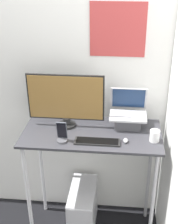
# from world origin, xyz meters

# --- Properties ---
(wall_back) EXTENTS (6.00, 0.06, 2.60)m
(wall_back) POSITION_xyz_m (0.00, 0.61, 1.30)
(wall_back) COLOR white
(wall_back) RESTS_ON ground_plane
(wall_side_right) EXTENTS (0.05, 6.00, 2.60)m
(wall_side_right) POSITION_xyz_m (0.63, 0.00, 1.30)
(wall_side_right) COLOR white
(wall_side_right) RESTS_ON ground_plane
(desk) EXTENTS (1.09, 0.52, 1.07)m
(desk) POSITION_xyz_m (0.00, 0.26, 0.92)
(desk) COLOR #333338
(desk) RESTS_ON ground_plane
(laptop) EXTENTS (0.29, 0.24, 0.30)m
(laptop) POSITION_xyz_m (0.28, 0.39, 1.15)
(laptop) COLOR #4C4C51
(laptop) RESTS_ON desk
(monitor) EXTENTS (0.61, 0.14, 0.44)m
(monitor) POSITION_xyz_m (-0.21, 0.34, 1.29)
(monitor) COLOR black
(monitor) RESTS_ON desk
(keyboard) EXTENTS (0.34, 0.10, 0.02)m
(keyboard) POSITION_xyz_m (0.06, 0.12, 1.07)
(keyboard) COLOR black
(keyboard) RESTS_ON desk
(mouse) EXTENTS (0.04, 0.06, 0.03)m
(mouse) POSITION_xyz_m (0.27, 0.14, 1.08)
(mouse) COLOR #99999E
(mouse) RESTS_ON desk
(cell_phone) EXTENTS (0.08, 0.08, 0.17)m
(cell_phone) POSITION_xyz_m (-0.21, 0.11, 1.12)
(cell_phone) COLOR #4C4C51
(cell_phone) RESTS_ON desk
(computer_tower) EXTENTS (0.23, 0.47, 0.45)m
(computer_tower) POSITION_xyz_m (-0.09, 0.28, 0.22)
(computer_tower) COLOR silver
(computer_tower) RESTS_ON ground_plane
(mug) EXTENTS (0.07, 0.07, 0.09)m
(mug) POSITION_xyz_m (0.48, 0.18, 1.11)
(mug) COLOR white
(mug) RESTS_ON desk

